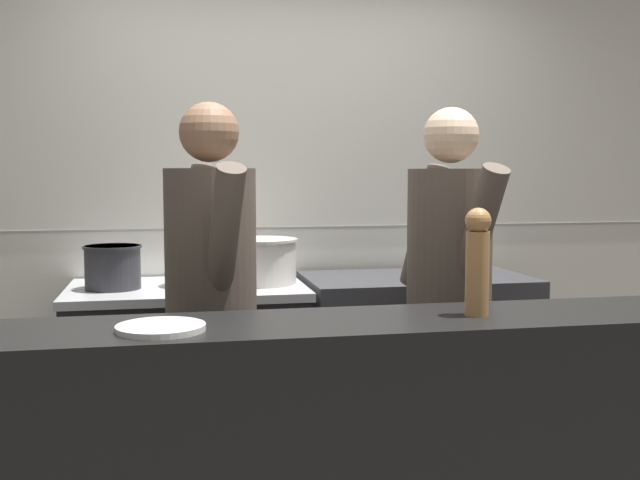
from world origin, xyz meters
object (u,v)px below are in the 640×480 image
at_px(chef_head_cook, 211,302).
at_px(chef_sous, 449,293).
at_px(stock_pot, 113,266).
at_px(sauce_pot, 195,270).
at_px(mixing_bowl_steel, 449,266).
at_px(braising_pot, 262,260).
at_px(oven_range, 188,377).
at_px(plated_dish_main, 161,328).
at_px(chefs_knife, 449,279).
at_px(pepper_mill, 477,259).

height_order(chef_head_cook, chef_sous, chef_head_cook).
distance_m(stock_pot, sauce_pot, 0.38).
relative_size(sauce_pot, mixing_bowl_steel, 1.04).
xyz_separation_m(sauce_pot, mixing_bowl_steel, (1.32, 0.06, -0.02)).
height_order(braising_pot, mixing_bowl_steel, braising_pot).
relative_size(oven_range, chef_head_cook, 0.66).
distance_m(sauce_pot, chef_head_cook, 0.76).
distance_m(plated_dish_main, chef_head_cook, 0.72).
relative_size(braising_pot, chef_head_cook, 0.21).
relative_size(sauce_pot, chefs_knife, 0.84).
bearing_deg(sauce_pot, chef_sous, -35.74).
height_order(sauce_pot, mixing_bowl_steel, sauce_pot).
height_order(oven_range, chef_sous, chef_sous).
bearing_deg(sauce_pot, chef_head_cook, -87.38).
bearing_deg(sauce_pot, braising_pot, -0.25).
bearing_deg(sauce_pot, chefs_knife, -7.86).
bearing_deg(chefs_knife, mixing_bowl_steel, 69.14).
relative_size(oven_range, plated_dish_main, 4.38).
xyz_separation_m(oven_range, stock_pot, (-0.34, -0.03, 0.56)).
bearing_deg(braising_pot, pepper_mill, -70.07).
bearing_deg(chef_head_cook, oven_range, 85.63).
distance_m(oven_range, plated_dish_main, 1.56).
height_order(mixing_bowl_steel, plated_dish_main, plated_dish_main).
relative_size(pepper_mill, chef_sous, 0.20).
bearing_deg(mixing_bowl_steel, chef_sous, -111.41).
height_order(pepper_mill, chef_sous, chef_sous).
bearing_deg(chefs_knife, oven_range, 172.38).
xyz_separation_m(oven_range, braising_pot, (0.36, -0.00, 0.57)).
height_order(stock_pot, mixing_bowl_steel, stock_pot).
relative_size(mixing_bowl_steel, chef_head_cook, 0.15).
bearing_deg(chef_sous, stock_pot, 143.37).
xyz_separation_m(stock_pot, plated_dish_main, (0.23, -1.43, -0.01)).
distance_m(chefs_knife, pepper_mill, 1.33).
relative_size(stock_pot, chef_head_cook, 0.16).
xyz_separation_m(oven_range, chefs_knife, (1.27, -0.17, 0.47)).
distance_m(stock_pot, chefs_knife, 1.62).
xyz_separation_m(braising_pot, pepper_mill, (0.51, -1.42, 0.15)).
bearing_deg(oven_range, chefs_knife, -7.62).
bearing_deg(sauce_pot, mixing_bowl_steel, 2.44).
relative_size(chefs_knife, chef_head_cook, 0.19).
bearing_deg(chefs_knife, plated_dish_main, -137.09).
bearing_deg(stock_pot, braising_pot, 2.04).
height_order(oven_range, sauce_pot, sauce_pot).
bearing_deg(stock_pot, sauce_pot, 3.98).
distance_m(stock_pot, pepper_mill, 1.86).
bearing_deg(stock_pot, pepper_mill, -48.81).
relative_size(mixing_bowl_steel, chefs_knife, 0.81).
bearing_deg(braising_pot, plated_dish_main, -107.99).
distance_m(sauce_pot, chefs_knife, 1.25).
height_order(mixing_bowl_steel, chef_sous, chef_sous).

